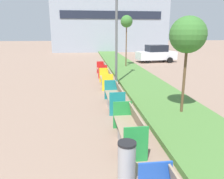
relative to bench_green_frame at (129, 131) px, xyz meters
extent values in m
cube|color=#4C7A38|center=(2.26, 5.13, -0.28)|extent=(2.80, 120.00, 0.18)
cube|color=#939EAD|center=(3.06, 32.73, 4.93)|extent=(19.03, 5.38, 10.59)
cube|color=#1E2333|center=(3.06, 29.99, 5.46)|extent=(15.98, 0.08, 1.20)
cube|color=#9E9B96|center=(-0.04, 0.00, -0.16)|extent=(0.52, 0.60, 0.42)
cube|color=gray|center=(-0.04, 0.00, 0.07)|extent=(0.58, 1.97, 0.05)
cube|color=gray|center=(0.23, 0.00, 0.33)|extent=(0.14, 1.89, 0.48)
cube|color=#238C3D|center=(-0.04, -1.01, 0.10)|extent=(0.62, 0.04, 0.94)
cube|color=#238C3D|center=(-0.04, 1.01, 0.10)|extent=(0.62, 0.04, 0.94)
cube|color=#9E9B96|center=(-0.04, 3.26, -0.16)|extent=(0.52, 0.60, 0.42)
cube|color=gray|center=(-0.04, 3.26, 0.07)|extent=(0.58, 2.15, 0.05)
cube|color=gray|center=(0.23, 3.26, 0.33)|extent=(0.14, 2.07, 0.48)
cube|color=#197A7F|center=(-0.04, 2.16, 0.10)|extent=(0.62, 0.04, 0.94)
cube|color=#197A7F|center=(-0.04, 4.35, 0.10)|extent=(0.62, 0.04, 0.94)
cube|color=#9E9B96|center=(-0.04, 7.02, -0.16)|extent=(0.52, 0.60, 0.42)
cube|color=gray|center=(-0.04, 7.02, 0.07)|extent=(0.58, 2.13, 0.05)
cube|color=gray|center=(0.23, 7.02, 0.33)|extent=(0.14, 2.05, 0.48)
cube|color=yellow|center=(-0.04, 5.94, 0.10)|extent=(0.62, 0.04, 0.94)
cube|color=yellow|center=(-0.04, 8.11, 0.10)|extent=(0.62, 0.04, 0.94)
cube|color=#9E9B96|center=(-0.04, 10.39, -0.16)|extent=(0.52, 0.60, 0.42)
cube|color=gray|center=(-0.04, 10.39, 0.07)|extent=(0.58, 2.01, 0.05)
cube|color=gray|center=(0.23, 10.39, 0.33)|extent=(0.14, 1.93, 0.48)
cube|color=red|center=(-0.04, 9.37, 0.10)|extent=(0.62, 0.04, 0.94)
cube|color=red|center=(-0.04, 11.42, 0.10)|extent=(0.62, 0.04, 0.94)
cylinder|color=#9EA0A5|center=(-0.41, -1.75, 0.08)|extent=(0.38, 0.38, 0.90)
cylinder|color=black|center=(-0.41, -1.75, 0.56)|extent=(0.39, 0.39, 0.05)
cylinder|color=#56595B|center=(0.61, 7.15, 3.56)|extent=(0.14, 0.14, 7.85)
cylinder|color=brown|center=(2.42, 1.83, 0.99)|extent=(0.10, 0.10, 2.71)
sphere|color=#38702D|center=(2.42, 1.83, 2.70)|extent=(1.30, 1.30, 1.30)
cylinder|color=brown|center=(2.42, 13.72, 1.53)|extent=(0.10, 0.10, 3.79)
sphere|color=#38702D|center=(2.42, 13.72, 3.71)|extent=(1.04, 1.04, 1.04)
cube|color=silver|center=(6.45, 17.45, 0.35)|extent=(4.39, 2.30, 0.84)
cube|color=black|center=(6.45, 17.45, 1.13)|extent=(2.28, 1.81, 0.72)
cylinder|color=black|center=(7.71, 16.55, -0.07)|extent=(0.60, 0.20, 0.60)
cylinder|color=black|center=(7.71, 18.35, -0.07)|extent=(0.60, 0.20, 0.60)
cylinder|color=black|center=(5.19, 16.55, -0.07)|extent=(0.60, 0.20, 0.60)
cylinder|color=black|center=(5.19, 18.35, -0.07)|extent=(0.60, 0.20, 0.60)
camera|label=1|loc=(-1.20, -5.75, 2.77)|focal=35.00mm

